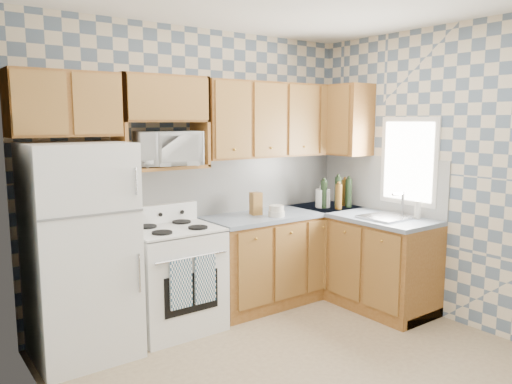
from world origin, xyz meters
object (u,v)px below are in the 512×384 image
stove_body (174,280)px  microwave (168,148)px  electric_kettle (323,198)px  refrigerator (80,251)px

stove_body → microwave: (0.04, 0.13, 1.15)m
microwave → stove_body: bearing=-95.8°
microwave → electric_kettle: 1.84m
refrigerator → microwave: 1.15m
stove_body → refrigerator: bearing=-178.2°
stove_body → electric_kettle: size_ratio=4.61×
refrigerator → microwave: bearing=10.3°
refrigerator → stove_body: size_ratio=1.87×
refrigerator → stove_body: bearing=1.8°
microwave → refrigerator: bearing=-159.5°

